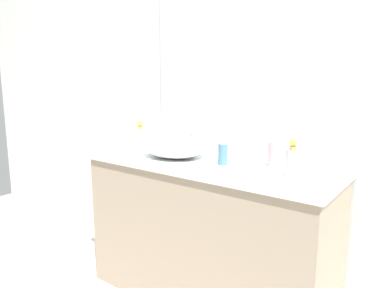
% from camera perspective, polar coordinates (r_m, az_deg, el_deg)
% --- Properties ---
extents(bathroom_wall_rear, '(6.00, 0.06, 2.60)m').
position_cam_1_polar(bathroom_wall_rear, '(2.16, 9.04, 10.62)').
color(bathroom_wall_rear, silver).
rests_on(bathroom_wall_rear, ground).
extents(vanity_counter, '(1.44, 0.56, 0.85)m').
position_cam_1_polar(vanity_counter, '(2.10, 2.45, -13.78)').
color(vanity_counter, gray).
rests_on(vanity_counter, ground).
extents(wall_mirror_panel, '(1.17, 0.01, 1.11)m').
position_cam_1_polar(wall_mirror_panel, '(2.16, 6.95, 13.41)').
color(wall_mirror_panel, '#B2BCC6').
rests_on(wall_mirror_panel, vanity_counter).
extents(sink_basin, '(0.38, 0.32, 0.12)m').
position_cam_1_polar(sink_basin, '(2.02, -2.88, -0.45)').
color(sink_basin, silver).
rests_on(sink_basin, vanity_counter).
extents(faucet, '(0.03, 0.13, 0.17)m').
position_cam_1_polar(faucet, '(2.15, 0.12, 1.19)').
color(faucet, silver).
rests_on(faucet, vanity_counter).
extents(soap_dispenser, '(0.07, 0.07, 0.18)m').
position_cam_1_polar(soap_dispenser, '(2.32, -8.31, 1.19)').
color(soap_dispenser, white).
rests_on(soap_dispenser, vanity_counter).
extents(lotion_bottle, '(0.05, 0.05, 0.13)m').
position_cam_1_polar(lotion_bottle, '(1.84, 5.01, -1.48)').
color(lotion_bottle, teal).
rests_on(lotion_bottle, vanity_counter).
extents(perfume_bottle, '(0.06, 0.06, 0.14)m').
position_cam_1_polar(perfume_bottle, '(1.85, 13.14, -1.45)').
color(perfume_bottle, '#D59CA7').
rests_on(perfume_bottle, vanity_counter).
extents(spray_can, '(0.06, 0.06, 0.18)m').
position_cam_1_polar(spray_can, '(1.68, 15.89, -2.55)').
color(spray_can, silver).
rests_on(spray_can, vanity_counter).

